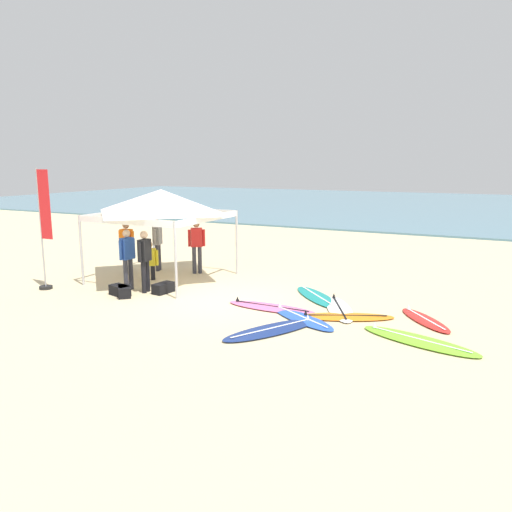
{
  "coord_description": "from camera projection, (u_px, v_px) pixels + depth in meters",
  "views": [
    {
      "loc": [
        6.43,
        -10.66,
        3.51
      ],
      "look_at": [
        0.58,
        1.15,
        1.0
      ],
      "focal_mm": 34.25,
      "sensor_mm": 36.0,
      "label": 1
    }
  ],
  "objects": [
    {
      "name": "canopy_tent",
      "position": [
        161.0,
        201.0,
        14.59
      ],
      "size": [
        3.44,
        3.44,
        2.75
      ],
      "color": "#B7B7BC",
      "rests_on": "ground"
    },
    {
      "name": "surfboard_blue",
      "position": [
        301.0,
        318.0,
        11.15
      ],
      "size": [
        2.13,
        1.62,
        0.19
      ],
      "color": "blue",
      "rests_on": "ground"
    },
    {
      "name": "person_grey",
      "position": [
        158.0,
        241.0,
        16.07
      ],
      "size": [
        0.32,
        0.53,
        1.71
      ],
      "color": "#383842",
      "rests_on": "ground"
    },
    {
      "name": "surfboard_orange",
      "position": [
        345.0,
        317.0,
        11.23
      ],
      "size": [
        2.29,
        1.47,
        0.19
      ],
      "color": "orange",
      "rests_on": "ground"
    },
    {
      "name": "ground_plane",
      "position": [
        217.0,
        299.0,
        12.85
      ],
      "size": [
        80.0,
        80.0,
        0.0
      ],
      "primitive_type": "plane",
      "color": "beige"
    },
    {
      "name": "person_orange",
      "position": [
        127.0,
        245.0,
        15.36
      ],
      "size": [
        0.55,
        0.26,
        1.71
      ],
      "color": "#383842",
      "rests_on": "ground"
    },
    {
      "name": "surfboard_pink",
      "position": [
        271.0,
        307.0,
        11.97
      ],
      "size": [
        2.34,
        0.67,
        0.19
      ],
      "color": "pink",
      "rests_on": "ground"
    },
    {
      "name": "person_yellow",
      "position": [
        149.0,
        259.0,
        14.83
      ],
      "size": [
        0.51,
        0.35,
        1.2
      ],
      "color": "black",
      "rests_on": "ground"
    },
    {
      "name": "surfboard_lime",
      "position": [
        419.0,
        340.0,
        9.72
      ],
      "size": [
        2.55,
        1.39,
        0.19
      ],
      "color": "#7AD12D",
      "rests_on": "ground"
    },
    {
      "name": "surfboard_white",
      "position": [
        339.0,
        309.0,
        11.85
      ],
      "size": [
        1.47,
        2.19,
        0.19
      ],
      "color": "white",
      "rests_on": "ground"
    },
    {
      "name": "person_blue",
      "position": [
        127.0,
        255.0,
        13.6
      ],
      "size": [
        0.27,
        0.55,
        1.71
      ],
      "color": "#383842",
      "rests_on": "ground"
    },
    {
      "name": "gear_bag_near_tent",
      "position": [
        120.0,
        290.0,
        13.15
      ],
      "size": [
        0.66,
        0.47,
        0.28
      ],
      "primitive_type": "cube",
      "rotation": [
        0.0,
        0.0,
        2.88
      ],
      "color": "black",
      "rests_on": "ground"
    },
    {
      "name": "person_black",
      "position": [
        145.0,
        257.0,
        13.33
      ],
      "size": [
        0.26,
        0.55,
        1.71
      ],
      "color": "black",
      "rests_on": "ground"
    },
    {
      "name": "surfboard_navy",
      "position": [
        272.0,
        329.0,
        10.36
      ],
      "size": [
        1.75,
        2.46,
        0.19
      ],
      "color": "navy",
      "rests_on": "ground"
    },
    {
      "name": "surfboard_teal",
      "position": [
        317.0,
        297.0,
        12.89
      ],
      "size": [
        2.02,
        2.08,
        0.19
      ],
      "color": "#19847F",
      "rests_on": "ground"
    },
    {
      "name": "person_red",
      "position": [
        197.0,
        243.0,
        15.64
      ],
      "size": [
        0.47,
        0.39,
        1.71
      ],
      "color": "#383842",
      "rests_on": "ground"
    },
    {
      "name": "sea",
      "position": [
        413.0,
        205.0,
        41.14
      ],
      "size": [
        80.0,
        36.0,
        0.1
      ],
      "primitive_type": "cube",
      "color": "#568499",
      "rests_on": "ground"
    },
    {
      "name": "gear_bag_on_sand",
      "position": [
        163.0,
        288.0,
        13.4
      ],
      "size": [
        0.39,
        0.64,
        0.28
      ],
      "primitive_type": "cube",
      "rotation": [
        0.0,
        0.0,
        1.44
      ],
      "color": "black",
      "rests_on": "ground"
    },
    {
      "name": "surfboard_red",
      "position": [
        425.0,
        320.0,
        11.01
      ],
      "size": [
        1.52,
        1.74,
        0.19
      ],
      "color": "red",
      "rests_on": "ground"
    },
    {
      "name": "gear_bag_by_pole",
      "position": [
        124.0,
        291.0,
        13.05
      ],
      "size": [
        0.64,
        0.66,
        0.28
      ],
      "primitive_type": "cube",
      "rotation": [
        0.0,
        0.0,
        2.3
      ],
      "color": "black",
      "rests_on": "ground"
    },
    {
      "name": "banner_flag",
      "position": [
        44.0,
        234.0,
        13.52
      ],
      "size": [
        0.6,
        0.36,
        3.4
      ],
      "color": "#99999E",
      "rests_on": "ground"
    }
  ]
}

